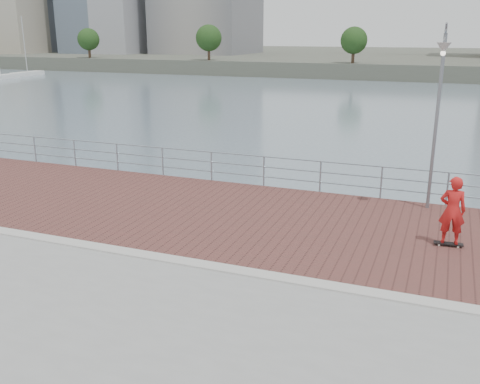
% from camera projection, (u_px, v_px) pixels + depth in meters
% --- Properties ---
extents(water, '(400.00, 400.00, 0.00)m').
position_uv_depth(water, '(211.00, 341.00, 13.24)').
color(water, slate).
rests_on(water, ground).
extents(brick_lane, '(40.00, 6.80, 0.02)m').
position_uv_depth(brick_lane, '(259.00, 219.00, 15.87)').
color(brick_lane, brown).
rests_on(brick_lane, seawall).
extents(curb, '(40.00, 0.40, 0.06)m').
position_uv_depth(curb, '(209.00, 266.00, 12.65)').
color(curb, '#B7B5AD').
rests_on(curb, seawall).
extents(far_shore, '(320.00, 95.00, 2.50)m').
position_uv_depth(far_shore, '(431.00, 59.00, 122.18)').
color(far_shore, '#4C5142').
rests_on(far_shore, ground).
extents(guardrail, '(39.06, 0.06, 1.13)m').
position_uv_depth(guardrail, '(292.00, 170.00, 18.71)').
color(guardrail, '#8C9EA8').
rests_on(guardrail, brick_lane).
extents(street_lamp, '(0.39, 1.13, 5.34)m').
position_uv_depth(street_lamp, '(440.00, 88.00, 15.42)').
color(street_lamp, slate).
rests_on(street_lamp, brick_lane).
extents(skateboard, '(0.74, 0.25, 0.08)m').
position_uv_depth(skateboard, '(448.00, 244.00, 13.84)').
color(skateboard, black).
rests_on(skateboard, brick_lane).
extents(skateboarder, '(0.68, 0.48, 1.78)m').
position_uv_depth(skateboarder, '(452.00, 210.00, 13.57)').
color(skateboarder, red).
rests_on(skateboarder, skateboard).
extents(shoreline_trees, '(109.45, 4.91, 6.54)m').
position_uv_depth(shoreline_trees, '(402.00, 39.00, 81.07)').
color(shoreline_trees, '#473323').
rests_on(shoreline_trees, far_shore).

